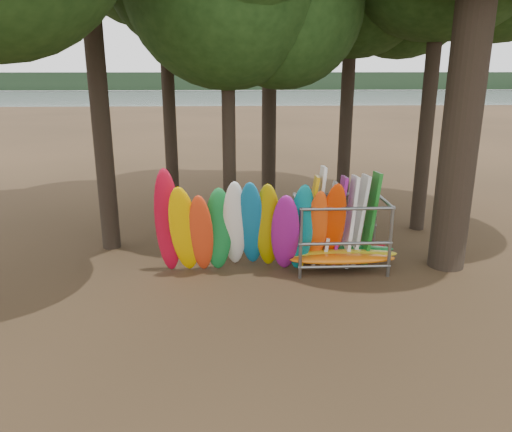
{
  "coord_description": "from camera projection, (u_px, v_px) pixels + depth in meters",
  "views": [
    {
      "loc": [
        -1.16,
        -11.69,
        5.38
      ],
      "look_at": [
        -0.54,
        1.5,
        1.4
      ],
      "focal_mm": 35.0,
      "sensor_mm": 36.0,
      "label": 1
    }
  ],
  "objects": [
    {
      "name": "far_shore",
      "position": [
        236.0,
        81.0,
        117.42
      ],
      "size": [
        160.0,
        4.0,
        4.0
      ],
      "primitive_type": "cube",
      "color": "black",
      "rests_on": "ground"
    },
    {
      "name": "ground",
      "position": [
        280.0,
        285.0,
        12.79
      ],
      "size": [
        120.0,
        120.0,
        0.0
      ],
      "primitive_type": "plane",
      "color": "#47331E",
      "rests_on": "ground"
    },
    {
      "name": "kayak_row",
      "position": [
        250.0,
        228.0,
        13.04
      ],
      "size": [
        5.1,
        2.03,
        3.13
      ],
      "color": "#B80B27",
      "rests_on": "ground"
    },
    {
      "name": "storage_rack",
      "position": [
        339.0,
        235.0,
        13.72
      ],
      "size": [
        3.22,
        1.59,
        2.79
      ],
      "color": "slate",
      "rests_on": "ground"
    },
    {
      "name": "lake",
      "position": [
        240.0,
        106.0,
        70.17
      ],
      "size": [
        160.0,
        160.0,
        0.0
      ],
      "primitive_type": "plane",
      "color": "gray",
      "rests_on": "ground"
    }
  ]
}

